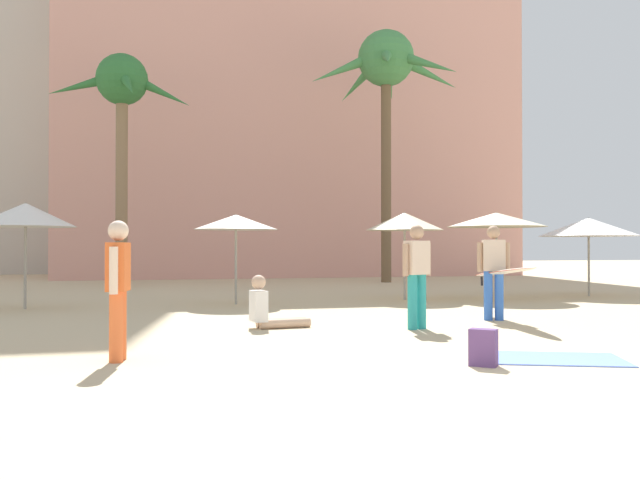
{
  "coord_description": "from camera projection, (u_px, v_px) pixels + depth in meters",
  "views": [
    {
      "loc": [
        -3.15,
        -4.47,
        1.33
      ],
      "look_at": [
        0.18,
        7.84,
        1.49
      ],
      "focal_mm": 37.77,
      "sensor_mm": 36.0,
      "label": 1
    }
  ],
  "objects": [
    {
      "name": "person_far_right",
      "position": [
        417.0,
        272.0,
        11.05
      ],
      "size": [
        0.6,
        0.35,
        1.72
      ],
      "rotation": [
        0.0,
        0.0,
        1.93
      ],
      "color": "teal",
      "rests_on": "ground"
    },
    {
      "name": "person_near_right",
      "position": [
        269.0,
        310.0,
        11.19
      ],
      "size": [
        1.01,
        0.48,
        0.89
      ],
      "rotation": [
        0.0,
        0.0,
        0.11
      ],
      "color": "#D1A889",
      "rests_on": "ground"
    },
    {
      "name": "palm_tree_left",
      "position": [
        122.0,
        96.0,
        23.71
      ],
      "size": [
        4.96,
        4.87,
        8.2
      ],
      "color": "#896B4C",
      "rests_on": "ground"
    },
    {
      "name": "backpack",
      "position": [
        484.0,
        348.0,
        7.59
      ],
      "size": [
        0.35,
        0.35,
        0.42
      ],
      "rotation": [
        0.0,
        0.0,
        0.84
      ],
      "color": "#5B3C71",
      "rests_on": "ground"
    },
    {
      "name": "palm_tree_far_left",
      "position": [
        387.0,
        71.0,
        26.47
      ],
      "size": [
        6.25,
        6.03,
        9.93
      ],
      "color": "brown",
      "rests_on": "ground"
    },
    {
      "name": "ground",
      "position": [
        565.0,
        422.0,
        5.13
      ],
      "size": [
        120.0,
        120.0,
        0.0
      ],
      "primitive_type": "plane",
      "color": "#C6B28C"
    },
    {
      "name": "cafe_umbrella_1",
      "position": [
        405.0,
        222.0,
        17.35
      ],
      "size": [
        2.01,
        2.01,
        2.25
      ],
      "color": "gray",
      "rests_on": "ground"
    },
    {
      "name": "cafe_umbrella_4",
      "position": [
        496.0,
        220.0,
        17.57
      ],
      "size": [
        2.58,
        2.58,
        2.27
      ],
      "color": "gray",
      "rests_on": "ground"
    },
    {
      "name": "hotel_pink",
      "position": [
        288.0,
        104.0,
        34.37
      ],
      "size": [
        21.83,
        8.38,
        17.44
      ],
      "primitive_type": "cube",
      "color": "#DB9989",
      "rests_on": "ground"
    },
    {
      "name": "cafe_umbrella_2",
      "position": [
        236.0,
        222.0,
        15.97
      ],
      "size": [
        2.0,
        2.0,
        2.13
      ],
      "color": "gray",
      "rests_on": "ground"
    },
    {
      "name": "beach_towel",
      "position": [
        554.0,
        359.0,
        8.06
      ],
      "size": [
        1.88,
        1.56,
        0.01
      ],
      "primitive_type": "cube",
      "rotation": [
        0.0,
        0.0,
        -0.39
      ],
      "color": "#6684E0",
      "rests_on": "ground"
    },
    {
      "name": "person_mid_left",
      "position": [
        497.0,
        270.0,
        12.29
      ],
      "size": [
        1.04,
        3.2,
        1.75
      ],
      "rotation": [
        0.0,
        0.0,
        4.38
      ],
      "color": "blue",
      "rests_on": "ground"
    },
    {
      "name": "cafe_umbrella_3",
      "position": [
        589.0,
        227.0,
        18.76
      ],
      "size": [
        2.71,
        2.71,
        2.19
      ],
      "color": "gray",
      "rests_on": "ground"
    },
    {
      "name": "person_far_left",
      "position": [
        118.0,
        284.0,
        7.94
      ],
      "size": [
        0.29,
        0.61,
        1.66
      ],
      "rotation": [
        0.0,
        0.0,
        6.11
      ],
      "color": "orange",
      "rests_on": "ground"
    },
    {
      "name": "cafe_umbrella_0",
      "position": [
        26.0,
        215.0,
        14.71
      ],
      "size": [
        2.15,
        2.15,
        2.33
      ],
      "color": "gray",
      "rests_on": "ground"
    }
  ]
}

